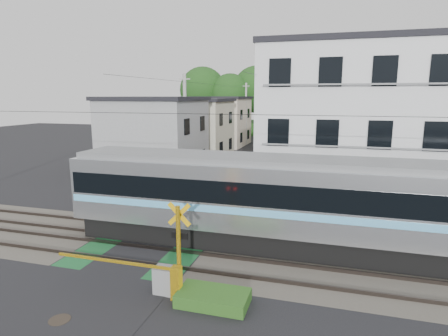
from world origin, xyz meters
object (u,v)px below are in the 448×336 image
(crossing_signal_far, at_px, (136,201))
(manhole_cover, at_px, (60,320))
(pedestrian, at_px, (270,145))
(crossing_signal_near, at_px, (167,274))
(apartment_block, at_px, (350,125))

(crossing_signal_far, relative_size, manhole_cover, 7.66)
(pedestrian, bearing_deg, crossing_signal_near, 85.87)
(apartment_block, bearing_deg, pedestrian, 112.04)
(crossing_signal_far, height_order, manhole_cover, crossing_signal_far)
(crossing_signal_far, xyz_separation_m, pedestrian, (3.35, 24.94, 0.15))
(crossing_signal_near, xyz_separation_m, apartment_block, (5.91, 13.15, 3.94))
(pedestrian, bearing_deg, crossing_signal_far, 74.98)
(crossing_signal_far, relative_size, pedestrian, 2.76)
(crossing_signal_near, bearing_deg, crossing_signal_far, 125.29)
(crossing_signal_near, height_order, pedestrian, crossing_signal_near)
(crossing_signal_far, height_order, pedestrian, crossing_signal_far)
(manhole_cover, bearing_deg, apartment_block, 61.63)
(crossing_signal_near, distance_m, apartment_block, 14.95)
(apartment_block, xyz_separation_m, pedestrian, (-7.73, 19.10, -3.80))
(crossing_signal_near, distance_m, crossing_signal_far, 8.95)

